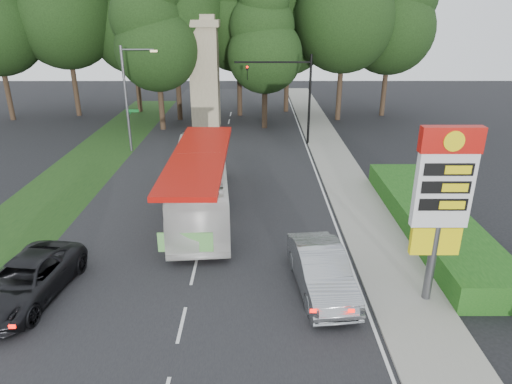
{
  "coord_description": "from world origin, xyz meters",
  "views": [
    {
      "loc": [
        2.63,
        -12.79,
        10.45
      ],
      "look_at": [
        2.66,
        7.74,
        2.2
      ],
      "focal_mm": 32.0,
      "sensor_mm": 36.0,
      "label": 1
    }
  ],
  "objects_px": {
    "streetlight_signs": "(128,94)",
    "sedan_silver": "(321,271)",
    "traffic_signal_mast": "(294,87)",
    "suv_charcoal": "(26,280)",
    "gas_station_pylon": "(443,194)",
    "transit_bus": "(200,183)",
    "monument": "(205,72)"
  },
  "relations": [
    {
      "from": "monument",
      "to": "sedan_silver",
      "type": "height_order",
      "value": "monument"
    },
    {
      "from": "monument",
      "to": "sedan_silver",
      "type": "xyz_separation_m",
      "value": [
        7.23,
        -27.28,
        -4.23
      ]
    },
    {
      "from": "gas_station_pylon",
      "to": "transit_bus",
      "type": "relative_size",
      "value": 0.57
    },
    {
      "from": "gas_station_pylon",
      "to": "streetlight_signs",
      "type": "distance_m",
      "value": 25.74
    },
    {
      "from": "gas_station_pylon",
      "to": "suv_charcoal",
      "type": "distance_m",
      "value": 15.83
    },
    {
      "from": "traffic_signal_mast",
      "to": "monument",
      "type": "bearing_deg",
      "value": 142.0
    },
    {
      "from": "gas_station_pylon",
      "to": "streetlight_signs",
      "type": "height_order",
      "value": "streetlight_signs"
    },
    {
      "from": "streetlight_signs",
      "to": "transit_bus",
      "type": "xyz_separation_m",
      "value": [
        6.63,
        -11.68,
        -2.78
      ]
    },
    {
      "from": "streetlight_signs",
      "to": "sedan_silver",
      "type": "relative_size",
      "value": 1.51
    },
    {
      "from": "monument",
      "to": "suv_charcoal",
      "type": "distance_m",
      "value": 28.45
    },
    {
      "from": "streetlight_signs",
      "to": "monument",
      "type": "height_order",
      "value": "monument"
    },
    {
      "from": "traffic_signal_mast",
      "to": "monument",
      "type": "distance_m",
      "value": 9.76
    },
    {
      "from": "traffic_signal_mast",
      "to": "suv_charcoal",
      "type": "relative_size",
      "value": 1.29
    },
    {
      "from": "gas_station_pylon",
      "to": "suv_charcoal",
      "type": "height_order",
      "value": "gas_station_pylon"
    },
    {
      "from": "traffic_signal_mast",
      "to": "sedan_silver",
      "type": "xyz_separation_m",
      "value": [
        -0.45,
        -21.27,
        -3.8
      ]
    },
    {
      "from": "sedan_silver",
      "to": "traffic_signal_mast",
      "type": "bearing_deg",
      "value": 82.21
    },
    {
      "from": "traffic_signal_mast",
      "to": "monument",
      "type": "xyz_separation_m",
      "value": [
        -7.68,
        6.0,
        0.43
      ]
    },
    {
      "from": "gas_station_pylon",
      "to": "suv_charcoal",
      "type": "bearing_deg",
      "value": 179.26
    },
    {
      "from": "transit_bus",
      "to": "sedan_silver",
      "type": "xyz_separation_m",
      "value": [
        5.59,
        -7.61,
        -0.79
      ]
    },
    {
      "from": "monument",
      "to": "suv_charcoal",
      "type": "height_order",
      "value": "monument"
    },
    {
      "from": "transit_bus",
      "to": "sedan_silver",
      "type": "distance_m",
      "value": 9.48
    },
    {
      "from": "traffic_signal_mast",
      "to": "suv_charcoal",
      "type": "xyz_separation_m",
      "value": [
        -11.88,
        -21.81,
        -3.9
      ]
    },
    {
      "from": "gas_station_pylon",
      "to": "transit_bus",
      "type": "xyz_separation_m",
      "value": [
        -9.56,
        8.34,
        -2.79
      ]
    },
    {
      "from": "streetlight_signs",
      "to": "transit_bus",
      "type": "distance_m",
      "value": 13.71
    },
    {
      "from": "streetlight_signs",
      "to": "sedan_silver",
      "type": "height_order",
      "value": "streetlight_signs"
    },
    {
      "from": "traffic_signal_mast",
      "to": "transit_bus",
      "type": "bearing_deg",
      "value": -113.85
    },
    {
      "from": "transit_bus",
      "to": "traffic_signal_mast",
      "type": "bearing_deg",
      "value": 61.05
    },
    {
      "from": "gas_station_pylon",
      "to": "monument",
      "type": "xyz_separation_m",
      "value": [
        -11.2,
        28.01,
        0.66
      ]
    },
    {
      "from": "sedan_silver",
      "to": "transit_bus",
      "type": "bearing_deg",
      "value": 119.74
    },
    {
      "from": "traffic_signal_mast",
      "to": "gas_station_pylon",
      "type": "bearing_deg",
      "value": -80.91
    },
    {
      "from": "sedan_silver",
      "to": "suv_charcoal",
      "type": "bearing_deg",
      "value": 176.09
    },
    {
      "from": "gas_station_pylon",
      "to": "streetlight_signs",
      "type": "xyz_separation_m",
      "value": [
        -16.19,
        20.01,
        -0.01
      ]
    }
  ]
}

